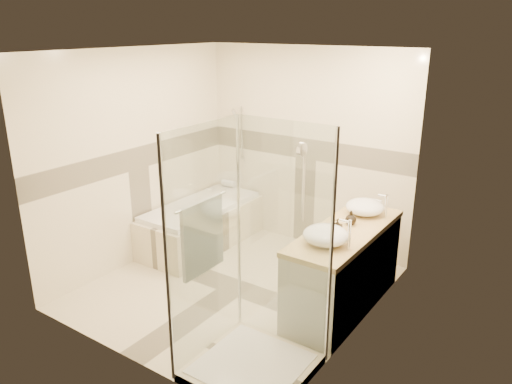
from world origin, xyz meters
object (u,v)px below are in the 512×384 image
Objects in this scene: bathtub at (202,222)px; amenity_bottle_a at (337,227)px; vessel_sink_far at (326,235)px; vanity at (344,269)px; amenity_bottle_b at (351,218)px; vessel_sink_near at (365,207)px; shower_enclosure at (245,310)px.

amenity_bottle_a reaches higher than bathtub.
vessel_sink_far is 2.63× the size of amenity_bottle_a.
amenity_bottle_b is at bearing 98.16° from vanity.
bathtub is at bearing -176.34° from vessel_sink_near.
amenity_bottle_b is at bearing -5.65° from bathtub.
vessel_sink_far is at bearing -90.00° from vessel_sink_near.
shower_enclosure is 1.00m from vessel_sink_far.
vessel_sink_near reaches higher than amenity_bottle_b.
vanity is at bearing 83.17° from amenity_bottle_a.
bathtub is 2.22m from vessel_sink_near.
bathtub is 11.91× the size of amenity_bottle_b.
vessel_sink_near and amenity_bottle_a have the same top height.
shower_enclosure is (-0.29, -1.27, 0.08)m from vanity.
vessel_sink_far reaches higher than amenity_bottle_b.
vanity is 0.51m from amenity_bottle_b.
vessel_sink_far reaches higher than bathtub.
shower_enclosure is at bearing -103.88° from amenity_bottle_a.
vanity is 11.35× the size of amenity_bottle_b.
amenity_bottle_a is at bearing -13.64° from bathtub.
vessel_sink_near is 2.77× the size of amenity_bottle_b.
amenity_bottle_b is at bearing -90.00° from vessel_sink_near.
vanity is 3.89× the size of vessel_sink_far.
amenity_bottle_a reaches higher than amenity_bottle_b.
vessel_sink_near is at bearing 81.18° from shower_enclosure.
bathtub is at bearing 138.90° from shower_enclosure.
vanity is at bearing -87.65° from vessel_sink_near.
vessel_sink_near reaches higher than vanity.
vessel_sink_near is (-0.02, 0.49, 0.50)m from vanity.
vessel_sink_far is (2.13, -0.75, 0.63)m from bathtub.
bathtub is 2.34m from vessel_sink_far.
vessel_sink_near is at bearing 92.35° from vanity.
vessel_sink_near is (2.13, 0.14, 0.62)m from bathtub.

